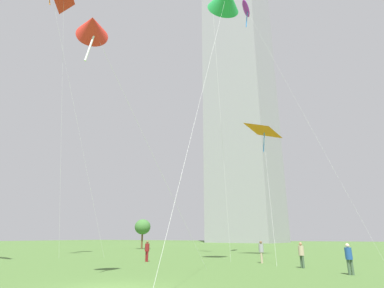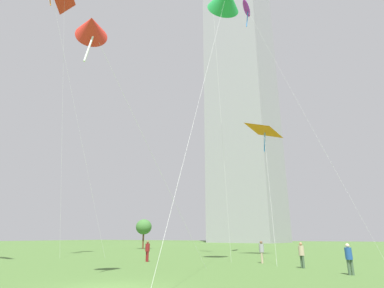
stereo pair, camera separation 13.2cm
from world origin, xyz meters
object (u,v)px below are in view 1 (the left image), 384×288
(person_standing_3, at_px, (261,250))
(person_standing_0, at_px, (147,250))
(kite_flying_8, at_px, (263,131))
(park_tree_0, at_px, (143,227))
(person_standing_1, at_px, (301,253))
(kite_flying_3, at_px, (246,9))
(kite_flying_4, at_px, (64,1))
(kite_flying_5, at_px, (92,27))
(person_standing_4, at_px, (349,257))
(distant_highrise_0, at_px, (240,100))

(person_standing_3, bearing_deg, person_standing_0, -78.06)
(kite_flying_8, distance_m, park_tree_0, 29.06)
(person_standing_0, height_order, person_standing_1, person_standing_0)
(kite_flying_3, xyz_separation_m, kite_flying_4, (-17.85, -13.07, -1.65))
(person_standing_1, relative_size, kite_flying_5, 0.12)
(person_standing_4, bearing_deg, distant_highrise_0, -83.70)
(person_standing_1, bearing_deg, kite_flying_8, -28.69)
(person_standing_1, distance_m, kite_flying_5, 19.20)
(kite_flying_8, bearing_deg, kite_flying_5, -96.95)
(person_standing_0, relative_size, person_standing_3, 1.00)
(person_standing_0, height_order, park_tree_0, park_tree_0)
(kite_flying_4, height_order, kite_flying_5, kite_flying_4)
(distant_highrise_0, bearing_deg, kite_flying_5, -67.25)
(kite_flying_3, relative_size, park_tree_0, 6.28)
(kite_flying_5, bearing_deg, kite_flying_4, 150.55)
(kite_flying_5, xyz_separation_m, kite_flying_8, (2.87, 23.57, 1.17))
(person_standing_0, distance_m, kite_flying_5, 18.19)
(kite_flying_5, bearing_deg, person_standing_4, 46.38)
(kite_flying_3, bearing_deg, park_tree_0, 152.41)
(person_standing_3, xyz_separation_m, distant_highrise_0, (-27.06, 81.10, 53.78))
(person_standing_3, bearing_deg, kite_flying_3, -171.98)
(kite_flying_3, bearing_deg, person_standing_4, -54.31)
(person_standing_4, xyz_separation_m, kite_flying_4, (-25.84, -1.95, 27.30))
(kite_flying_4, bearing_deg, kite_flying_3, 36.20)
(distant_highrise_0, bearing_deg, kite_flying_3, -61.99)
(park_tree_0, bearing_deg, kite_flying_8, -23.83)
(person_standing_0, xyz_separation_m, kite_flying_4, (-10.34, -4.16, 27.29))
(person_standing_0, xyz_separation_m, kite_flying_8, (8.13, 10.61, 12.80))
(person_standing_0, height_order, person_standing_4, person_standing_0)
(kite_flying_8, bearing_deg, kite_flying_3, -109.72)
(person_standing_4, distance_m, kite_flying_3, 32.03)
(kite_flying_4, height_order, kite_flying_8, kite_flying_4)
(person_standing_4, distance_m, distant_highrise_0, 107.14)
(kite_flying_8, bearing_deg, person_standing_1, -66.46)
(kite_flying_3, distance_m, kite_flying_8, 16.25)
(park_tree_0, xyz_separation_m, distant_highrise_0, (-1.22, 62.57, 51.14))
(kite_flying_4, xyz_separation_m, kite_flying_5, (15.59, -8.80, -15.67))
(person_standing_3, height_order, kite_flying_8, kite_flying_8)
(person_standing_3, xyz_separation_m, kite_flying_3, (-1.54, 5.84, 28.94))
(person_standing_3, bearing_deg, distant_highrise_0, -168.34)
(person_standing_0, distance_m, distant_highrise_0, 101.50)
(person_standing_4, xyz_separation_m, distant_highrise_0, (-33.50, 86.38, 53.80))
(person_standing_0, distance_m, person_standing_1, 12.56)
(person_standing_0, bearing_deg, person_standing_1, -157.07)
(person_standing_4, relative_size, kite_flying_4, 0.06)
(person_standing_0, xyz_separation_m, kite_flying_5, (5.25, -12.96, 11.62))
(park_tree_0, bearing_deg, person_standing_0, -52.17)
(person_standing_4, bearing_deg, person_standing_3, -54.25)
(person_standing_1, height_order, kite_flying_3, kite_flying_3)
(kite_flying_3, height_order, kite_flying_8, kite_flying_3)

